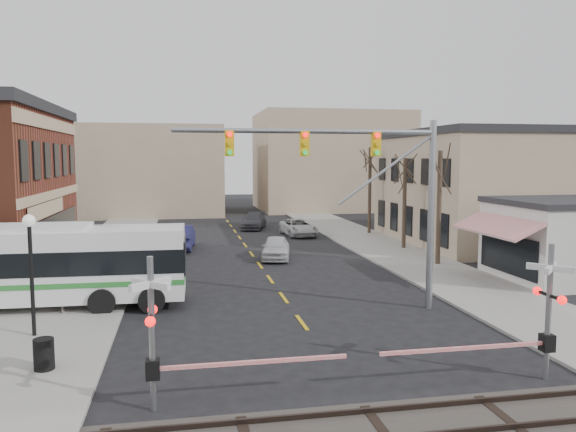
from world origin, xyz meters
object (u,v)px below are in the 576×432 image
at_px(rr_crossing_west, 169,335).
at_px(car_d, 253,221).
at_px(pedestrian_near, 63,291).
at_px(car_c, 298,227).
at_px(car_b, 180,237).
at_px(traffic_signal_mast, 365,174).
at_px(car_a, 276,248).
at_px(transit_bus, 25,265).
at_px(rr_crossing_east, 535,314).
at_px(pedestrian_far, 48,281).
at_px(trash_bin, 44,354).
at_px(street_lamp, 30,250).

relative_size(rr_crossing_west, car_d, 1.15).
bearing_deg(pedestrian_near, car_c, -39.09).
bearing_deg(rr_crossing_west, car_b, 89.57).
bearing_deg(car_b, car_c, -146.41).
height_order(traffic_signal_mast, car_a, traffic_signal_mast).
height_order(transit_bus, rr_crossing_west, rr_crossing_west).
bearing_deg(rr_crossing_east, car_d, 95.56).
height_order(pedestrian_near, pedestrian_far, pedestrian_far).
height_order(car_c, pedestrian_far, pedestrian_far).
xyz_separation_m(rr_crossing_east, pedestrian_far, (-15.81, 11.79, -0.94)).
bearing_deg(pedestrian_near, transit_bus, 51.65).
xyz_separation_m(transit_bus, car_c, (16.04, 20.27, -1.24)).
distance_m(rr_crossing_west, trash_bin, 5.13).
bearing_deg(transit_bus, rr_crossing_west, -60.30).
bearing_deg(transit_bus, car_b, 67.02).
bearing_deg(car_b, car_a, 144.47).
xyz_separation_m(rr_crossing_east, trash_bin, (-14.06, 3.22, -1.38)).
bearing_deg(pedestrian_far, car_c, 15.94).
bearing_deg(traffic_signal_mast, pedestrian_near, 171.58).
distance_m(trash_bin, pedestrian_near, 6.60).
xyz_separation_m(traffic_signal_mast, pedestrian_far, (-13.32, 3.84, -4.76)).
bearing_deg(car_d, rr_crossing_west, -85.02).
distance_m(trash_bin, car_b, 23.09).
xyz_separation_m(car_b, pedestrian_near, (-4.67, -16.19, 0.13)).
distance_m(car_b, pedestrian_far, 15.28).
distance_m(car_b, pedestrian_near, 16.85).
bearing_deg(trash_bin, car_c, 64.03).
xyz_separation_m(rr_crossing_east, car_b, (-10.10, 25.97, -1.11)).
distance_m(traffic_signal_mast, car_d, 28.88).
bearing_deg(rr_crossing_east, car_c, 90.82).
height_order(car_a, car_c, car_a).
xyz_separation_m(traffic_signal_mast, rr_crossing_east, (2.49, -7.96, -3.82)).
distance_m(transit_bus, pedestrian_near, 2.25).
bearing_deg(pedestrian_far, car_d, 27.81).
height_order(trash_bin, pedestrian_near, pedestrian_near).
bearing_deg(street_lamp, trash_bin, -72.19).
distance_m(street_lamp, trash_bin, 4.54).
bearing_deg(car_d, street_lamp, -95.96).
distance_m(transit_bus, car_c, 25.88).
distance_m(car_c, pedestrian_near, 25.75).
bearing_deg(traffic_signal_mast, car_b, 112.90).
height_order(rr_crossing_west, pedestrian_near, rr_crossing_west).
relative_size(rr_crossing_east, trash_bin, 5.94).
relative_size(transit_bus, rr_crossing_west, 2.39).
xyz_separation_m(rr_crossing_east, pedestrian_near, (-14.77, 9.78, -0.97)).
xyz_separation_m(trash_bin, car_b, (3.96, 22.75, 0.27)).
bearing_deg(car_b, car_d, -116.97).
bearing_deg(rr_crossing_west, transit_bus, 119.70).
distance_m(rr_crossing_west, car_b, 25.96).
bearing_deg(trash_bin, rr_crossing_west, -40.25).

